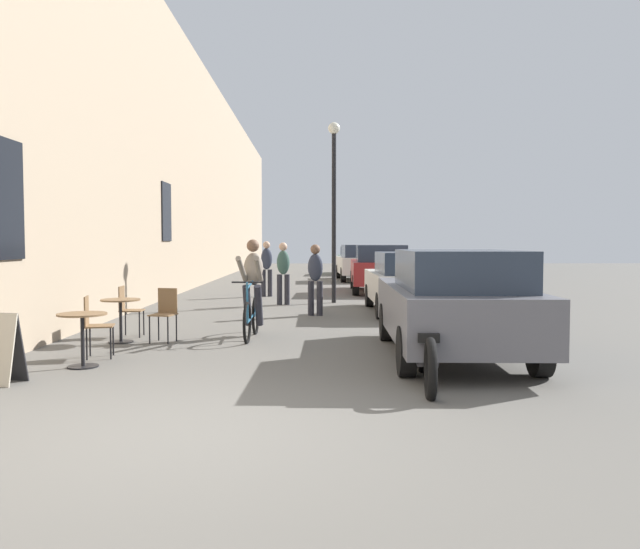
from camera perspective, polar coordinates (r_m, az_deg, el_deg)
The scene contains 18 objects.
ground_plane at distance 5.78m, azimuth -11.99°, elevation -13.85°, with size 88.00×88.00×0.00m, color #5B5954.
building_facade_left at distance 20.12m, azimuth -13.94°, elevation 10.44°, with size 0.54×68.00×8.64m.
cafe_table_near at distance 8.99m, azimuth -20.59°, elevation -4.54°, with size 0.64×0.64×0.72m.
cafe_chair_near_toward_street at distance 9.65m, azimuth -19.64°, elevation -4.05°, with size 0.45×0.45×0.89m.
cafe_table_mid at distance 10.99m, azimuth -17.50°, elevation -3.16°, with size 0.64×0.64×0.72m.
cafe_chair_mid_toward_street at distance 11.65m, azimuth -16.91°, elevation -2.84°, with size 0.39×0.39×0.89m.
cafe_chair_mid_toward_wall at distance 10.88m, azimuth -13.77°, elevation -3.19°, with size 0.45×0.45×0.89m.
cyclist_on_bicycle at distance 11.11m, azimuth -6.11°, elevation -1.48°, with size 0.52×1.76×1.74m.
pedestrian_near at distance 14.29m, azimuth -0.43°, elevation -0.10°, with size 0.38×0.30×1.61m.
pedestrian_mid at distance 16.80m, azimuth -3.33°, elevation 0.43°, with size 0.37×0.29×1.65m.
pedestrian_far at distance 19.40m, azimuth -4.82°, elevation 0.82°, with size 0.37×0.29×1.69m.
street_lamp at distance 17.35m, azimuth 1.26°, elevation 7.71°, with size 0.32×0.32×4.90m.
parked_car_nearest at distance 9.29m, azimuth 11.88°, elevation -2.43°, with size 1.95×4.41×1.55m.
parked_car_second at distance 14.99m, azimuth 7.86°, elevation -0.61°, with size 1.72×4.03×1.43m.
parked_car_third at distance 21.13m, azimuth 5.38°, elevation 0.62°, with size 2.00×4.48×1.57m.
parked_car_fourth at distance 27.49m, azimuth 3.61°, elevation 1.13°, with size 1.92×4.39×1.55m.
parked_car_fifth at distance 33.08m, azimuth 3.07°, elevation 1.34°, with size 1.83×4.10×1.44m.
parked_motorcycle at distance 7.61m, azimuth 9.49°, elevation -6.61°, with size 0.62×2.14×0.92m.
Camera 1 is at (1.11, -5.42, 1.66)m, focal length 35.58 mm.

